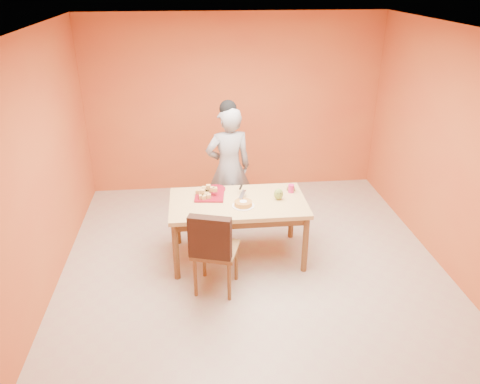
{
  "coord_description": "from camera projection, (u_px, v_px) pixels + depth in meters",
  "views": [
    {
      "loc": [
        -0.63,
        -4.49,
        3.21
      ],
      "look_at": [
        -0.14,
        0.3,
        0.92
      ],
      "focal_mm": 35.0,
      "sensor_mm": 36.0,
      "label": 1
    }
  ],
  "objects": [
    {
      "name": "pastry_platter",
      "position": [
        210.0,
        196.0,
        5.6
      ],
      "size": [
        0.38,
        0.38,
        0.02
      ],
      "primitive_type": "cube",
      "rotation": [
        0.0,
        0.0,
        -0.11
      ],
      "color": "maroon",
      "rests_on": "dining_table"
    },
    {
      "name": "wall_left",
      "position": [
        34.0,
        175.0,
        4.69
      ],
      "size": [
        0.0,
        5.0,
        5.0
      ],
      "primitive_type": "plane",
      "rotation": [
        1.57,
        0.0,
        1.57
      ],
      "color": "#CA672E",
      "rests_on": "floor"
    },
    {
      "name": "white_cake_plate",
      "position": [
        243.0,
        206.0,
        5.37
      ],
      "size": [
        0.32,
        0.32,
        0.01
      ],
      "primitive_type": "cylinder",
      "rotation": [
        0.0,
        0.0,
        0.28
      ],
      "color": "white",
      "rests_on": "dining_table"
    },
    {
      "name": "dining_chair",
      "position": [
        216.0,
        248.0,
        4.99
      ],
      "size": [
        0.59,
        0.65,
        1.01
      ],
      "rotation": [
        0.0,
        0.0,
        -0.29
      ],
      "color": "brown",
      "rests_on": "floor"
    },
    {
      "name": "pastry_pile",
      "position": [
        209.0,
        191.0,
        5.57
      ],
      "size": [
        0.31,
        0.31,
        0.1
      ],
      "primitive_type": null,
      "color": "tan",
      "rests_on": "pastry_platter"
    },
    {
      "name": "checker_tin",
      "position": [
        291.0,
        189.0,
        5.76
      ],
      "size": [
        0.13,
        0.13,
        0.03
      ],
      "primitive_type": "cylinder",
      "rotation": [
        0.0,
        0.0,
        -0.32
      ],
      "color": "#3B1B10",
      "rests_on": "dining_table"
    },
    {
      "name": "dining_table",
      "position": [
        238.0,
        208.0,
        5.53
      ],
      "size": [
        1.6,
        0.9,
        0.76
      ],
      "color": "#E9CF7A",
      "rests_on": "floor"
    },
    {
      "name": "sponge_cake",
      "position": [
        243.0,
        203.0,
        5.35
      ],
      "size": [
        0.24,
        0.24,
        0.05
      ],
      "primitive_type": "cylinder",
      "rotation": [
        0.0,
        0.0,
        0.2
      ],
      "color": "#C97834",
      "rests_on": "white_cake_plate"
    },
    {
      "name": "red_dinner_plate",
      "position": [
        216.0,
        189.0,
        5.78
      ],
      "size": [
        0.25,
        0.25,
        0.01
      ],
      "primitive_type": "cylinder",
      "rotation": [
        0.0,
        0.0,
        -0.04
      ],
      "color": "maroon",
      "rests_on": "dining_table"
    },
    {
      "name": "cake_server",
      "position": [
        242.0,
        194.0,
        5.5
      ],
      "size": [
        0.12,
        0.25,
        0.01
      ],
      "primitive_type": "cube",
      "rotation": [
        0.0,
        0.0,
        -0.3
      ],
      "color": "silver",
      "rests_on": "sponge_cake"
    },
    {
      "name": "wall_right",
      "position": [
        460.0,
        159.0,
        5.11
      ],
      "size": [
        0.0,
        5.0,
        5.0
      ],
      "primitive_type": "plane",
      "rotation": [
        1.57,
        0.0,
        -1.57
      ],
      "color": "#CA672E",
      "rests_on": "floor"
    },
    {
      "name": "floor",
      "position": [
        254.0,
        273.0,
        5.48
      ],
      "size": [
        5.0,
        5.0,
        0.0
      ],
      "primitive_type": "plane",
      "color": "beige",
      "rests_on": "ground"
    },
    {
      "name": "ceiling",
      "position": [
        258.0,
        32.0,
        4.32
      ],
      "size": [
        5.0,
        5.0,
        0.0
      ],
      "primitive_type": "plane",
      "rotation": [
        3.14,
        0.0,
        0.0
      ],
      "color": "white",
      "rests_on": "wall_back"
    },
    {
      "name": "wall_back",
      "position": [
        234.0,
        105.0,
        7.14
      ],
      "size": [
        4.5,
        0.0,
        4.5
      ],
      "primitive_type": "plane",
      "rotation": [
        1.57,
        0.0,
        0.0
      ],
      "color": "#CA672E",
      "rests_on": "floor"
    },
    {
      "name": "egg_ornament",
      "position": [
        279.0,
        194.0,
        5.5
      ],
      "size": [
        0.13,
        0.12,
        0.14
      ],
      "primitive_type": "ellipsoid",
      "rotation": [
        0.0,
        0.0,
        -0.27
      ],
      "color": "olive",
      "rests_on": "dining_table"
    },
    {
      "name": "person",
      "position": [
        229.0,
        168.0,
        6.19
      ],
      "size": [
        0.67,
        0.5,
        1.68
      ],
      "primitive_type": "imported",
      "rotation": [
        0.0,
        0.0,
        3.31
      ],
      "color": "gray",
      "rests_on": "floor"
    },
    {
      "name": "magenta_glass",
      "position": [
        291.0,
        188.0,
        5.69
      ],
      "size": [
        0.09,
        0.09,
        0.1
      ],
      "primitive_type": "cylinder",
      "rotation": [
        0.0,
        0.0,
        -0.39
      ],
      "color": "#D21F66",
      "rests_on": "dining_table"
    }
  ]
}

